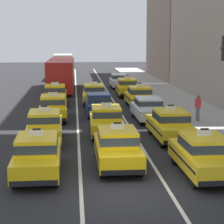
# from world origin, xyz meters

# --- Properties ---
(ground_plane) EXTENTS (160.00, 160.00, 0.00)m
(ground_plane) POSITION_xyz_m (0.00, 0.00, 0.00)
(ground_plane) COLOR #232326
(lane_stripe_left_center) EXTENTS (0.14, 80.00, 0.01)m
(lane_stripe_left_center) POSITION_xyz_m (-1.60, 20.00, 0.00)
(lane_stripe_left_center) COLOR silver
(lane_stripe_left_center) RESTS_ON ground
(lane_stripe_center_right) EXTENTS (0.14, 80.00, 0.01)m
(lane_stripe_center_right) POSITION_xyz_m (1.60, 20.00, 0.00)
(lane_stripe_center_right) COLOR silver
(lane_stripe_center_right) RESTS_ON ground
(sidewalk_curb) EXTENTS (4.00, 90.00, 0.15)m
(sidewalk_curb) POSITION_xyz_m (7.20, 15.00, 0.07)
(sidewalk_curb) COLOR #9E9993
(sidewalk_curb) RESTS_ON ground
(taxi_left_nearest) EXTENTS (1.86, 4.58, 1.96)m
(taxi_left_nearest) POSITION_xyz_m (-3.30, 2.32, 0.88)
(taxi_left_nearest) COLOR black
(taxi_left_nearest) RESTS_ON ground
(taxi_left_second) EXTENTS (1.93, 4.60, 1.96)m
(taxi_left_second) POSITION_xyz_m (-3.38, 8.01, 0.88)
(taxi_left_second) COLOR black
(taxi_left_second) RESTS_ON ground
(taxi_left_third) EXTENTS (1.94, 4.61, 1.96)m
(taxi_left_third) POSITION_xyz_m (-3.22, 14.10, 0.88)
(taxi_left_third) COLOR black
(taxi_left_third) RESTS_ON ground
(taxi_left_fourth) EXTENTS (1.89, 4.59, 1.96)m
(taxi_left_fourth) POSITION_xyz_m (-3.34, 20.54, 0.88)
(taxi_left_fourth) COLOR black
(taxi_left_fourth) RESTS_ON ground
(bus_left_fifth) EXTENTS (2.64, 11.23, 3.22)m
(bus_left_fifth) POSITION_xyz_m (-3.09, 29.96, 1.82)
(bus_left_fifth) COLOR black
(bus_left_fifth) RESTS_ON ground
(box_truck_left_sixth) EXTENTS (2.33, 6.97, 3.27)m
(box_truck_left_sixth) POSITION_xyz_m (-3.16, 41.92, 1.78)
(box_truck_left_sixth) COLOR black
(box_truck_left_sixth) RESTS_ON ground
(taxi_center_nearest) EXTENTS (1.83, 4.56, 1.96)m
(taxi_center_nearest) POSITION_xyz_m (0.02, 3.26, 0.88)
(taxi_center_nearest) COLOR black
(taxi_center_nearest) RESTS_ON ground
(taxi_center_second) EXTENTS (1.91, 4.60, 1.96)m
(taxi_center_second) POSITION_xyz_m (-0.01, 9.25, 0.88)
(taxi_center_second) COLOR black
(taxi_center_second) RESTS_ON ground
(sedan_center_third) EXTENTS (1.86, 4.34, 1.58)m
(sedan_center_third) POSITION_xyz_m (-0.08, 15.49, 0.85)
(sedan_center_third) COLOR black
(sedan_center_third) RESTS_ON ground
(taxi_center_fourth) EXTENTS (2.00, 4.63, 1.96)m
(taxi_center_fourth) POSITION_xyz_m (-0.16, 20.75, 0.88)
(taxi_center_fourth) COLOR black
(taxi_center_fourth) RESTS_ON ground
(taxi_right_nearest) EXTENTS (1.88, 4.58, 1.96)m
(taxi_right_nearest) POSITION_xyz_m (3.34, 1.74, 0.88)
(taxi_right_nearest) COLOR black
(taxi_right_nearest) RESTS_ON ground
(taxi_right_second) EXTENTS (1.90, 4.59, 1.96)m
(taxi_right_second) POSITION_xyz_m (3.34, 7.73, 0.88)
(taxi_right_second) COLOR black
(taxi_right_second) RESTS_ON ground
(sedan_right_third) EXTENTS (1.85, 4.34, 1.58)m
(sedan_right_third) POSITION_xyz_m (3.09, 13.22, 0.85)
(sedan_right_third) COLOR black
(sedan_right_third) RESTS_ON ground
(taxi_right_fourth) EXTENTS (1.90, 4.59, 1.96)m
(taxi_right_fourth) POSITION_xyz_m (3.35, 18.78, 0.88)
(taxi_right_fourth) COLOR black
(taxi_right_fourth) RESTS_ON ground
(taxi_right_fifth) EXTENTS (1.91, 4.60, 1.96)m
(taxi_right_fifth) POSITION_xyz_m (3.16, 25.25, 0.88)
(taxi_right_fifth) COLOR black
(taxi_right_fifth) RESTS_ON ground
(sedan_right_sixth) EXTENTS (1.78, 4.31, 1.58)m
(sedan_right_sixth) POSITION_xyz_m (3.05, 31.57, 0.85)
(sedan_right_sixth) COLOR black
(sedan_right_sixth) RESTS_ON ground
(pedestrian_mid_block) EXTENTS (0.36, 0.24, 1.67)m
(pedestrian_mid_block) POSITION_xyz_m (6.16, 12.15, 1.00)
(pedestrian_mid_block) COLOR slate
(pedestrian_mid_block) RESTS_ON sidewalk_curb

